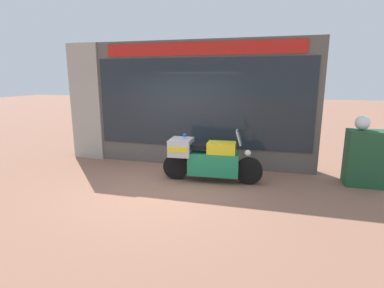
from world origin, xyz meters
name	(u,v)px	position (x,y,z in m)	size (l,w,h in m)	color
ground_plane	(160,187)	(0.00, 0.00, 0.00)	(60.00, 60.00, 0.00)	#8E604C
shop_building	(170,104)	(-0.44, 2.00, 1.65)	(6.83, 0.55, 3.29)	#56514C
window_display	(200,148)	(0.40, 2.03, 0.44)	(5.44, 0.30, 1.80)	slate
paramedic_motorcycle	(206,158)	(0.87, 0.70, 0.55)	(2.29, 0.64, 1.22)	black
utility_cabinet	(364,158)	(4.28, 1.33, 0.62)	(0.76, 0.54, 1.23)	#1E4C2D
white_helmet	(362,123)	(4.17, 1.39, 1.39)	(0.31, 0.31, 0.31)	white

